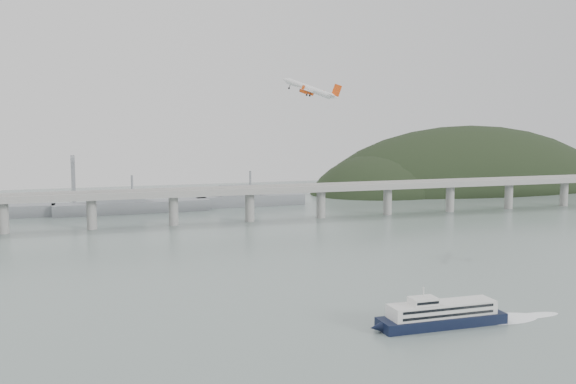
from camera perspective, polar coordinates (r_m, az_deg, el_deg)
name	(u,v)px	position (r m, az deg, el deg)	size (l,w,h in m)	color
ground	(333,305)	(252.26, 3.87, -9.52)	(900.00, 900.00, 0.00)	slate
bridge	(218,196)	(437.46, -5.95, -0.34)	(800.00, 22.00, 23.90)	gray
headland	(481,208)	(677.30, 16.04, -1.28)	(365.00, 155.00, 156.00)	black
ferry	(442,315)	(232.79, 12.89, -10.10)	(72.67, 12.80, 13.73)	black
airliner	(310,89)	(338.84, 1.90, 8.69)	(26.33, 25.48, 13.03)	white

